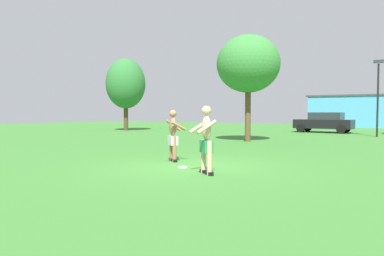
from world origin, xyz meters
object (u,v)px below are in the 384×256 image
lamp_post (378,89)px  tree_left_field (248,64)px  player_in_gray (173,134)px  car_black_near_post (324,122)px  tree_right_field (126,84)px  frisbee (183,167)px  player_near (206,138)px

lamp_post → tree_left_field: 9.74m
lamp_post → player_in_gray: bearing=-108.7°
car_black_near_post → tree_left_field: 11.77m
car_black_near_post → tree_right_field: 16.80m
tree_left_field → lamp_post: bearing=51.4°
frisbee → tree_left_field: (-1.51, 9.48, 4.16)m
player_near → lamp_post: (3.47, 17.66, 2.17)m
player_in_gray → tree_left_field: (-0.59, 8.53, 3.30)m
lamp_post → tree_right_field: size_ratio=0.79×
car_black_near_post → tree_left_field: tree_left_field is taller
lamp_post → frisbee: bearing=-104.9°
tree_left_field → frisbee: bearing=-80.9°
frisbee → lamp_post: bearing=75.1°
lamp_post → tree_left_field: tree_left_field is taller
car_black_near_post → player_near: bearing=-89.2°
player_near → tree_left_field: 10.91m
player_in_gray → lamp_post: (5.45, 16.09, 2.22)m
frisbee → tree_right_field: size_ratio=0.04×
player_in_gray → frisbee: size_ratio=6.11×
frisbee → car_black_near_post: 20.56m
frisbee → tree_left_field: 10.46m
player_near → car_black_near_post: (-0.30, 21.14, -0.10)m
car_black_near_post → lamp_post: (3.77, -3.48, 2.27)m
player_in_gray → tree_right_field: tree_right_field is taller
lamp_post → tree_right_field: 19.53m
player_in_gray → tree_left_field: bearing=94.0°
player_in_gray → car_black_near_post: (1.68, 19.57, -0.05)m
car_black_near_post → lamp_post: size_ratio=0.90×
frisbee → lamp_post: lamp_post is taller
tree_left_field → tree_right_field: 14.64m
player_near → frisbee: size_ratio=6.45×
frisbee → lamp_post: size_ratio=0.05×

